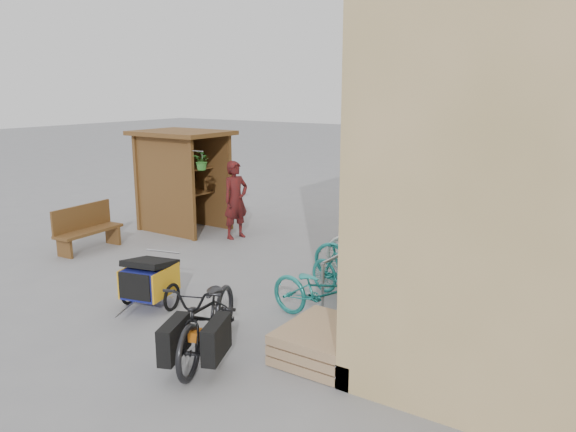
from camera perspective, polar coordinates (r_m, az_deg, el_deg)
The scene contains 17 objects.
ground at distance 10.14m, azimuth -7.13°, elevation -6.75°, with size 80.00×80.00×0.00m, color gray.
kiosk at distance 13.73m, azimuth -10.96°, elevation 4.97°, with size 2.49×1.65×2.40m.
bike_rack at distance 10.78m, azimuth 10.69°, elevation -2.81°, with size 0.05×5.35×0.86m.
pallet_stack at distance 7.38m, azimuth 3.71°, elevation -12.68°, with size 1.00×1.20×0.40m.
bench at distance 12.66m, azimuth -19.80°, elevation -1.11°, with size 0.59×1.56×0.97m.
shopping_carts at distance 14.67m, azimuth 20.11°, elevation 1.09°, with size 0.56×1.56×1.01m.
child_trailer at distance 9.13m, azimuth -13.90°, elevation -6.20°, with size 0.92×1.45×0.84m.
cargo_bike at distance 7.35m, azimuth -8.13°, elevation -10.12°, with size 1.45×2.18×1.08m.
person_kiosk at distance 12.86m, azimuth -5.34°, elevation 1.64°, with size 0.65×0.43×1.79m, color maroon.
bike_0 at distance 8.26m, azimuth 3.47°, elevation -7.80°, with size 0.64×1.82×0.96m, color teal.
bike_1 at distance 9.18m, azimuth 5.76°, elevation -5.81°, with size 0.43×1.53×0.92m, color teal.
bike_2 at distance 10.07m, azimuth 7.74°, elevation -3.92°, with size 0.66×1.91×1.00m, color teal.
bike_3 at distance 10.41m, azimuth 8.78°, elevation -3.06°, with size 0.52×1.85×1.11m, color white.
bike_4 at distance 11.33m, azimuth 11.45°, elevation -2.54°, with size 0.57×1.63×0.85m, color #CB838F.
bike_5 at distance 11.56m, azimuth 12.82°, elevation -2.01°, with size 0.45×1.60×0.96m, color silver.
bike_6 at distance 12.44m, azimuth 13.38°, elevation -1.27°, with size 0.56×1.61×0.84m, color black.
bike_7 at distance 12.62m, azimuth 13.88°, elevation -0.88°, with size 0.44×1.55×0.93m, color silver.
Camera 1 is at (6.31, -7.18, 3.40)m, focal length 35.00 mm.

